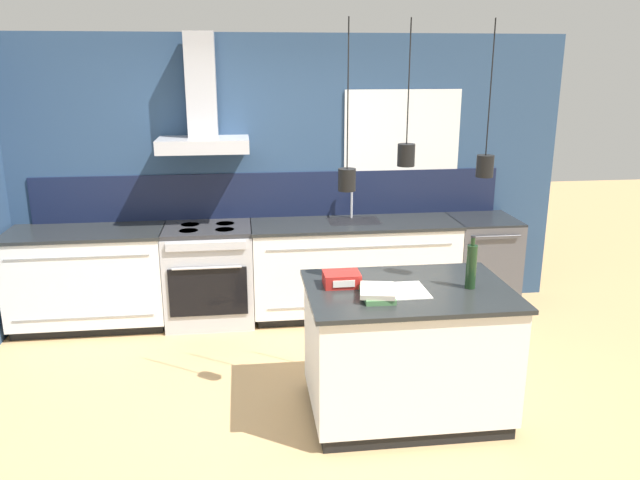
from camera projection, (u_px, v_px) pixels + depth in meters
The scene contains 11 objects.
ground_plane at pixel (291, 411), 4.35m from camera, with size 16.00×16.00×0.00m, color tan.
wall_back at pixel (269, 171), 5.87m from camera, with size 5.60×2.18×2.60m.
counter_run_left at pixel (89, 279), 5.63m from camera, with size 1.37×0.64×0.91m.
counter_run_sink at pixel (354, 268), 5.92m from camera, with size 1.93×0.64×1.31m.
oven_range at pixel (210, 274), 5.76m from camera, with size 0.79×0.66×0.91m.
dishwasher at pixel (481, 263), 6.07m from camera, with size 0.60×0.65×0.91m.
kitchen_island at pixel (406, 351), 4.23m from camera, with size 1.35×0.94×0.91m.
bottle_on_island at pixel (471, 266), 4.07m from camera, with size 0.07×0.07×0.36m.
book_stack at pixel (377, 293), 3.94m from camera, with size 0.26×0.33×0.06m.
red_supply_box at pixel (342, 279), 4.14m from camera, with size 0.24×0.19×0.09m.
paper_pile at pixel (395, 291), 4.05m from camera, with size 0.42×0.33×0.01m.
Camera 1 is at (-0.28, -3.85, 2.34)m, focal length 35.00 mm.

